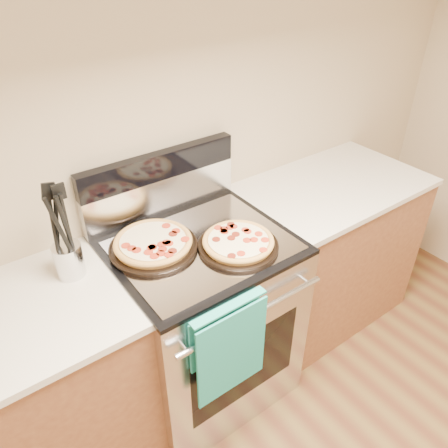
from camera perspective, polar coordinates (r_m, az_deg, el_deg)
wall_back at (r=1.93m, az=-9.57°, el=13.01°), size 4.00×0.00×4.00m
range_body at (r=2.18m, az=-2.86°, el=-12.44°), size 0.76×0.68×0.90m
oven_window at (r=2.00m, az=2.76°, el=-18.06°), size 0.56×0.01×0.40m
cooktop at (r=1.87m, az=-3.26°, el=-2.69°), size 0.76×0.68×0.02m
backsplash_lower at (r=2.04m, az=-8.15°, el=3.79°), size 0.76×0.06×0.18m
backsplash_upper at (r=1.97m, az=-8.50°, el=7.55°), size 0.76×0.06×0.12m
oven_handle at (r=1.72m, az=3.92°, el=-11.71°), size 0.70×0.03×0.03m
dish_towel at (r=1.74m, az=0.62°, el=-15.71°), size 0.32×0.05×0.42m
foil_sheet at (r=1.84m, az=-2.76°, el=-2.82°), size 0.70×0.55×0.01m
cabinet_left at (r=2.06m, az=-25.88°, el=-21.54°), size 1.00×0.62×0.88m
cabinet_right at (r=2.65m, az=12.80°, el=-3.74°), size 1.00×0.62×0.88m
countertop_right at (r=2.41m, az=14.15°, el=4.86°), size 1.02×0.64×0.03m
pepperoni_pizza_back at (r=1.83m, az=-9.22°, el=-2.58°), size 0.44×0.44×0.05m
pepperoni_pizza_front at (r=1.82m, az=1.87°, el=-2.48°), size 0.39×0.39×0.04m
utensil_crock at (r=1.78m, az=-19.58°, el=-4.47°), size 0.14×0.14×0.14m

